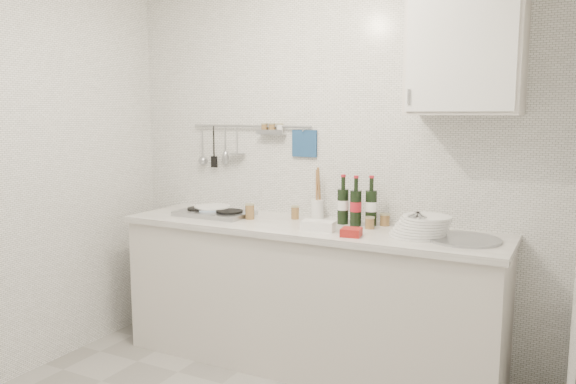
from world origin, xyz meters
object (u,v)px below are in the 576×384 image
object	(u,v)px
plate_stack_sink	(422,226)
plate_stack_hob	(211,210)
wall_cabinet	(466,50)
utensil_crock	(317,207)
wine_bottles	(357,200)

from	to	relation	value
plate_stack_sink	plate_stack_hob	bearing A→B (deg)	178.32
wall_cabinet	plate_stack_sink	xyz separation A→B (m)	(-0.18, -0.11, -0.97)
plate_stack_hob	utensil_crock	bearing A→B (deg)	12.71
wall_cabinet	plate_stack_hob	distance (m)	1.95
wine_bottles	utensil_crock	xyz separation A→B (m)	(-0.30, 0.08, -0.07)
wall_cabinet	plate_stack_sink	distance (m)	1.00
wall_cabinet	utensil_crock	world-z (taller)	wall_cabinet
plate_stack_hob	utensil_crock	distance (m)	0.76
wall_cabinet	utensil_crock	bearing A→B (deg)	174.12
utensil_crock	plate_stack_sink	bearing A→B (deg)	-15.73
plate_stack_hob	utensil_crock	world-z (taller)	utensil_crock
plate_stack_hob	wine_bottles	distance (m)	1.05
wine_bottles	plate_stack_hob	bearing A→B (deg)	-175.45
wall_cabinet	plate_stack_hob	size ratio (longest dim) A/B	2.50
wall_cabinet	wine_bottles	distance (m)	1.07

